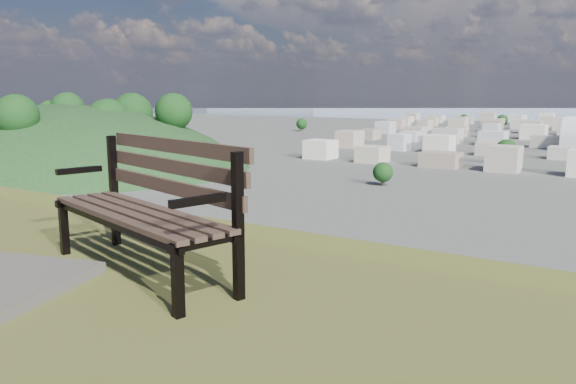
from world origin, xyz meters
The scene contains 3 objects.
park_bench centered at (-1.23, 2.90, 25.54)m, with size 1.91×1.06×0.95m.
green_wooded_hill centered at (-181.06, 131.53, 0.13)m, with size 174.06×139.25×87.03m.
city_trees centered at (-26.39, 319.00, 4.83)m, with size 406.52×387.20×9.98m.
Camera 1 is at (1.69, 0.10, 26.28)m, focal length 35.00 mm.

